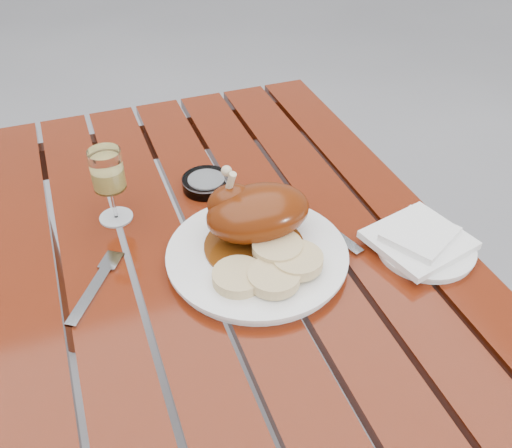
{
  "coord_description": "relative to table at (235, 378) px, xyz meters",
  "views": [
    {
      "loc": [
        -0.22,
        -0.73,
        1.42
      ],
      "look_at": [
        0.06,
        0.02,
        0.78
      ],
      "focal_mm": 40.0,
      "sensor_mm": 36.0,
      "label": 1
    }
  ],
  "objects": [
    {
      "name": "napkin",
      "position": [
        0.31,
        -0.11,
        0.4
      ],
      "size": [
        0.19,
        0.18,
        0.01
      ],
      "primitive_type": "cube",
      "rotation": [
        0.0,
        0.0,
        0.24
      ],
      "color": "white",
      "rests_on": "side_plate"
    },
    {
      "name": "dinner_plate",
      "position": [
        0.04,
        -0.04,
        0.39
      ],
      "size": [
        0.34,
        0.34,
        0.02
      ],
      "primitive_type": "cylinder",
      "rotation": [
        0.0,
        0.0,
        -0.1
      ],
      "color": "white",
      "rests_on": "table"
    },
    {
      "name": "ashtray",
      "position": [
        0.01,
        0.2,
        0.39
      ],
      "size": [
        0.13,
        0.13,
        0.02
      ],
      "primitive_type": "cylinder",
      "rotation": [
        0.0,
        0.0,
        -0.38
      ],
      "color": "#B2B7BC",
      "rests_on": "table"
    },
    {
      "name": "knife",
      "position": [
        0.18,
        0.01,
        0.38
      ],
      "size": [
        0.08,
        0.21,
        0.01
      ],
      "primitive_type": "cube",
      "rotation": [
        0.0,
        0.0,
        0.3
      ],
      "color": "gray",
      "rests_on": "table"
    },
    {
      "name": "bread_dumplings",
      "position": [
        0.04,
        -0.1,
        0.41
      ],
      "size": [
        0.19,
        0.14,
        0.03
      ],
      "color": "#DFC088",
      "rests_on": "dinner_plate"
    },
    {
      "name": "side_plate",
      "position": [
        0.32,
        -0.12,
        0.38
      ],
      "size": [
        0.2,
        0.2,
        0.01
      ],
      "primitive_type": "cylinder",
      "rotation": [
        0.0,
        0.0,
        -0.19
      ],
      "color": "white",
      "rests_on": "table"
    },
    {
      "name": "table",
      "position": [
        0.0,
        0.0,
        0.0
      ],
      "size": [
        0.8,
        1.2,
        0.75
      ],
      "primitive_type": "cube",
      "color": "maroon",
      "rests_on": "ground"
    },
    {
      "name": "roast_duck",
      "position": [
        0.05,
        0.0,
        0.45
      ],
      "size": [
        0.2,
        0.17,
        0.13
      ],
      "color": "#5A2A0A",
      "rests_on": "dinner_plate"
    },
    {
      "name": "wine_glass",
      "position": [
        -0.17,
        0.16,
        0.45
      ],
      "size": [
        0.07,
        0.07,
        0.15
      ],
      "primitive_type": "cylinder",
      "rotation": [
        0.0,
        0.0,
        -0.05
      ],
      "color": "#E5CF68",
      "rests_on": "table"
    },
    {
      "name": "fork",
      "position": [
        -0.24,
        -0.02,
        0.38
      ],
      "size": [
        0.1,
        0.14,
        0.01
      ],
      "primitive_type": "cube",
      "rotation": [
        0.0,
        0.0,
        -0.58
      ],
      "color": "gray",
      "rests_on": "table"
    }
  ]
}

